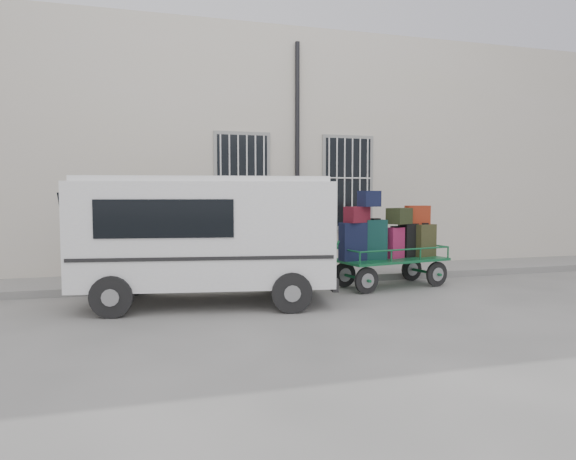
# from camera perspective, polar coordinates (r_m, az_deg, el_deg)

# --- Properties ---
(ground) EXTENTS (80.00, 80.00, 0.00)m
(ground) POSITION_cam_1_polar(r_m,az_deg,el_deg) (9.69, 0.71, -7.64)
(ground) COLOR #60605C
(ground) RESTS_ON ground
(building) EXTENTS (24.00, 5.15, 6.00)m
(building) POSITION_cam_1_polar(r_m,az_deg,el_deg) (14.87, -5.45, 8.01)
(building) COLOR beige
(building) RESTS_ON ground
(sidewalk) EXTENTS (24.00, 1.70, 0.15)m
(sidewalk) POSITION_cam_1_polar(r_m,az_deg,el_deg) (11.76, -2.39, -5.19)
(sidewalk) COLOR gray
(sidewalk) RESTS_ON ground
(luggage_cart) EXTENTS (2.80, 1.46, 2.02)m
(luggage_cart) POSITION_cam_1_polar(r_m,az_deg,el_deg) (10.97, 11.22, -1.27)
(luggage_cart) COLOR black
(luggage_cart) RESTS_ON ground
(van) EXTENTS (4.71, 2.59, 2.25)m
(van) POSITION_cam_1_polar(r_m,az_deg,el_deg) (9.24, -9.21, -0.17)
(van) COLOR white
(van) RESTS_ON ground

